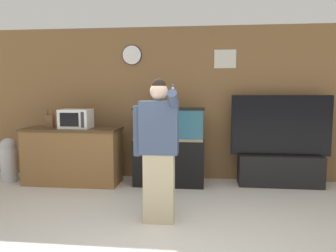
{
  "coord_description": "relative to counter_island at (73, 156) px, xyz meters",
  "views": [
    {
      "loc": [
        0.26,
        -2.64,
        1.53
      ],
      "look_at": [
        -0.22,
        1.73,
        1.05
      ],
      "focal_mm": 35.0,
      "sensor_mm": 36.0,
      "label": 1
    }
  ],
  "objects": [
    {
      "name": "wall_back_paneled",
      "position": [
        1.88,
        0.56,
        0.84
      ],
      "size": [
        10.0,
        0.08,
        2.6
      ],
      "color": "brown",
      "rests_on": "ground_plane"
    },
    {
      "name": "counter_island",
      "position": [
        0.0,
        0.0,
        0.0
      ],
      "size": [
        1.57,
        0.62,
        0.92
      ],
      "color": "brown",
      "rests_on": "ground_plane"
    },
    {
      "name": "microwave",
      "position": [
        0.08,
        -0.03,
        0.61
      ],
      "size": [
        0.49,
        0.35,
        0.31
      ],
      "color": "white",
      "rests_on": "counter_island"
    },
    {
      "name": "knife_block",
      "position": [
        -0.4,
        0.04,
        0.57
      ],
      "size": [
        0.13,
        0.09,
        0.31
      ],
      "color": "brown",
      "rests_on": "counter_island"
    },
    {
      "name": "aquarium_on_stand",
      "position": [
        1.59,
        0.06,
        0.17
      ],
      "size": [
        1.13,
        0.4,
        1.26
      ],
      "color": "black",
      "rests_on": "ground_plane"
    },
    {
      "name": "tv_on_stand",
      "position": [
        3.36,
        0.24,
        -0.04
      ],
      "size": [
        1.57,
        0.4,
        1.46
      ],
      "color": "black",
      "rests_on": "ground_plane"
    },
    {
      "name": "person_standing",
      "position": [
        1.62,
        -1.43,
        0.4
      ],
      "size": [
        0.52,
        0.39,
        1.66
      ],
      "color": "#BCAD89",
      "rests_on": "ground_plane"
    },
    {
      "name": "trash_bin",
      "position": [
        -1.13,
        0.0,
        -0.08
      ],
      "size": [
        0.27,
        0.27,
        0.74
      ],
      "color": "#B7B7BC",
      "rests_on": "ground_plane"
    }
  ]
}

